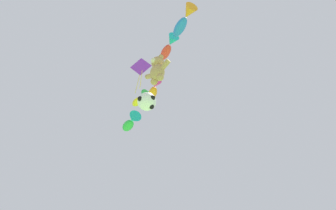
{
  "coord_description": "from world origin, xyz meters",
  "views": [
    {
      "loc": [
        7.0,
        -1.38,
        1.59
      ],
      "look_at": [
        0.57,
        4.99,
        8.7
      ],
      "focal_mm": 28.0,
      "sensor_mm": 36.0,
      "label": 1
    }
  ],
  "objects_px": {
    "fish_kite_crimson": "(169,47)",
    "fish_kite_emerald": "(131,122)",
    "fish_kite_goldfin": "(140,99)",
    "diamond_kite": "(141,68)",
    "soccer_ball_kite": "(147,102)",
    "fish_kite_tangerine": "(154,88)",
    "teddy_bear_kite": "(157,70)",
    "fish_kite_cobalt": "(184,20)"
  },
  "relations": [
    {
      "from": "fish_kite_goldfin",
      "to": "fish_kite_tangerine",
      "type": "bearing_deg",
      "value": -16.26
    },
    {
      "from": "soccer_ball_kite",
      "to": "fish_kite_emerald",
      "type": "xyz_separation_m",
      "value": [
        -4.87,
        2.61,
        2.46
      ]
    },
    {
      "from": "soccer_ball_kite",
      "to": "diamond_kite",
      "type": "height_order",
      "value": "diamond_kite"
    },
    {
      "from": "teddy_bear_kite",
      "to": "fish_kite_goldfin",
      "type": "relative_size",
      "value": 1.07
    },
    {
      "from": "teddy_bear_kite",
      "to": "soccer_ball_kite",
      "type": "height_order",
      "value": "teddy_bear_kite"
    },
    {
      "from": "fish_kite_emerald",
      "to": "diamond_kite",
      "type": "height_order",
      "value": "diamond_kite"
    },
    {
      "from": "fish_kite_cobalt",
      "to": "fish_kite_crimson",
      "type": "height_order",
      "value": "fish_kite_crimson"
    },
    {
      "from": "teddy_bear_kite",
      "to": "fish_kite_emerald",
      "type": "bearing_deg",
      "value": 154.0
    },
    {
      "from": "teddy_bear_kite",
      "to": "diamond_kite",
      "type": "height_order",
      "value": "diamond_kite"
    },
    {
      "from": "teddy_bear_kite",
      "to": "fish_kite_goldfin",
      "type": "bearing_deg",
      "value": 152.93
    },
    {
      "from": "teddy_bear_kite",
      "to": "fish_kite_tangerine",
      "type": "bearing_deg",
      "value": 142.56
    },
    {
      "from": "fish_kite_crimson",
      "to": "diamond_kite",
      "type": "xyz_separation_m",
      "value": [
        -3.81,
        1.16,
        2.08
      ]
    },
    {
      "from": "fish_kite_goldfin",
      "to": "diamond_kite",
      "type": "xyz_separation_m",
      "value": [
        0.33,
        -0.42,
        2.18
      ]
    },
    {
      "from": "fish_kite_crimson",
      "to": "fish_kite_emerald",
      "type": "xyz_separation_m",
      "value": [
        -6.24,
        2.53,
        -0.4
      ]
    },
    {
      "from": "soccer_ball_kite",
      "to": "fish_kite_tangerine",
      "type": "xyz_separation_m",
      "value": [
        -0.8,
        1.09,
        2.01
      ]
    },
    {
      "from": "fish_kite_emerald",
      "to": "diamond_kite",
      "type": "xyz_separation_m",
      "value": [
        2.44,
        -1.36,
        2.48
      ]
    },
    {
      "from": "fish_kite_cobalt",
      "to": "fish_kite_goldfin",
      "type": "xyz_separation_m",
      "value": [
        -5.98,
        2.46,
        0.45
      ]
    },
    {
      "from": "fish_kite_emerald",
      "to": "teddy_bear_kite",
      "type": "bearing_deg",
      "value": -26.0
    },
    {
      "from": "teddy_bear_kite",
      "to": "fish_kite_crimson",
      "type": "relative_size",
      "value": 0.98
    },
    {
      "from": "diamond_kite",
      "to": "fish_kite_crimson",
      "type": "bearing_deg",
      "value": -16.99
    },
    {
      "from": "fish_kite_crimson",
      "to": "fish_kite_goldfin",
      "type": "xyz_separation_m",
      "value": [
        -4.13,
        1.58,
        -0.1
      ]
    },
    {
      "from": "fish_kite_tangerine",
      "to": "fish_kite_crimson",
      "type": "bearing_deg",
      "value": -24.97
    },
    {
      "from": "soccer_ball_kite",
      "to": "diamond_kite",
      "type": "xyz_separation_m",
      "value": [
        -2.43,
        1.24,
        4.94
      ]
    },
    {
      "from": "soccer_ball_kite",
      "to": "fish_kite_tangerine",
      "type": "bearing_deg",
      "value": 126.26
    },
    {
      "from": "teddy_bear_kite",
      "to": "fish_kite_emerald",
      "type": "xyz_separation_m",
      "value": [
        -5.76,
        2.81,
        1.11
      ]
    },
    {
      "from": "soccer_ball_kite",
      "to": "fish_kite_cobalt",
      "type": "distance_m",
      "value": 4.04
    },
    {
      "from": "fish_kite_crimson",
      "to": "fish_kite_emerald",
      "type": "relative_size",
      "value": 0.8
    },
    {
      "from": "fish_kite_crimson",
      "to": "diamond_kite",
      "type": "height_order",
      "value": "diamond_kite"
    },
    {
      "from": "fish_kite_goldfin",
      "to": "teddy_bear_kite",
      "type": "bearing_deg",
      "value": -27.07
    },
    {
      "from": "diamond_kite",
      "to": "fish_kite_cobalt",
      "type": "bearing_deg",
      "value": -19.83
    },
    {
      "from": "fish_kite_goldfin",
      "to": "soccer_ball_kite",
      "type": "bearing_deg",
      "value": -31.08
    },
    {
      "from": "teddy_bear_kite",
      "to": "fish_kite_goldfin",
      "type": "distance_m",
      "value": 4.33
    },
    {
      "from": "fish_kite_crimson",
      "to": "soccer_ball_kite",
      "type": "bearing_deg",
      "value": -176.68
    },
    {
      "from": "soccer_ball_kite",
      "to": "fish_kite_tangerine",
      "type": "height_order",
      "value": "fish_kite_tangerine"
    },
    {
      "from": "fish_kite_crimson",
      "to": "fish_kite_goldfin",
      "type": "relative_size",
      "value": 1.09
    },
    {
      "from": "teddy_bear_kite",
      "to": "soccer_ball_kite",
      "type": "bearing_deg",
      "value": 167.32
    },
    {
      "from": "teddy_bear_kite",
      "to": "diamond_kite",
      "type": "xyz_separation_m",
      "value": [
        -3.32,
        1.44,
        3.59
      ]
    },
    {
      "from": "fish_kite_tangerine",
      "to": "diamond_kite",
      "type": "distance_m",
      "value": 3.35
    },
    {
      "from": "fish_kite_goldfin",
      "to": "diamond_kite",
      "type": "relative_size",
      "value": 0.51
    },
    {
      "from": "fish_kite_cobalt",
      "to": "fish_kite_goldfin",
      "type": "relative_size",
      "value": 1.12
    },
    {
      "from": "teddy_bear_kite",
      "to": "fish_kite_crimson",
      "type": "bearing_deg",
      "value": 29.81
    },
    {
      "from": "fish_kite_crimson",
      "to": "diamond_kite",
      "type": "distance_m",
      "value": 4.49
    }
  ]
}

